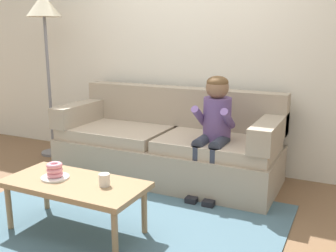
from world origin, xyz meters
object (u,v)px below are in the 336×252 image
at_px(coffee_table, 75,187).
at_px(donut, 55,174).
at_px(mug, 104,180).
at_px(floor_lamp, 44,18).
at_px(person_child, 214,124).
at_px(toy_controller, 64,193).
at_px(couch, 168,146).

relative_size(coffee_table, donut, 9.00).
distance_m(donut, mug, 0.42).
distance_m(donut, floor_lamp, 2.34).
xyz_separation_m(person_child, floor_lamp, (-2.21, 0.29, 0.98)).
height_order(donut, toy_controller, donut).
distance_m(couch, toy_controller, 1.14).
relative_size(couch, person_child, 2.07).
bearing_deg(mug, couch, 96.09).
xyz_separation_m(coffee_table, person_child, (0.67, 1.17, 0.31)).
bearing_deg(couch, floor_lamp, 177.08).
distance_m(couch, person_child, 0.69).
distance_m(person_child, donut, 1.47).
bearing_deg(person_child, floor_lamp, 172.60).
relative_size(toy_controller, floor_lamp, 0.12).
bearing_deg(couch, mug, -83.91).
bearing_deg(toy_controller, coffee_table, -8.72).
xyz_separation_m(person_child, donut, (-0.85, -1.18, -0.23)).
bearing_deg(mug, floor_lamp, 141.39).
distance_m(couch, donut, 1.41).
height_order(coffee_table, person_child, person_child).
height_order(mug, toy_controller, mug).
distance_m(couch, floor_lamp, 2.11).
relative_size(coffee_table, floor_lamp, 0.56).
relative_size(person_child, toy_controller, 4.87).
distance_m(coffee_table, floor_lamp, 2.48).
relative_size(couch, mug, 25.39).
relative_size(person_child, floor_lamp, 0.57).
relative_size(mug, toy_controller, 0.40).
bearing_deg(person_child, coffee_table, -119.95).
xyz_separation_m(couch, mug, (0.14, -1.34, 0.12)).
bearing_deg(mug, person_child, 69.44).
distance_m(donut, toy_controller, 0.75).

